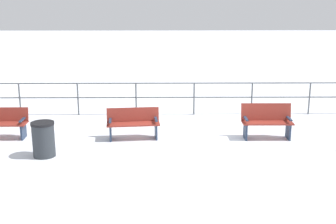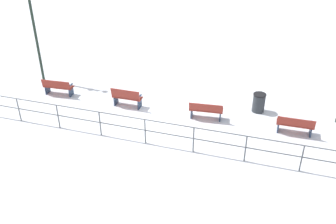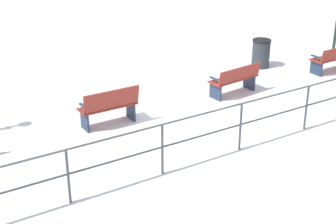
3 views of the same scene
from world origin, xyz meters
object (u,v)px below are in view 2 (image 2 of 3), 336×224
bench_nearest (295,125)px  bench_third (127,97)px  bench_second (206,110)px  bench_fourth (58,87)px  lamppost_middle (33,19)px  trash_bin (259,103)px

bench_nearest → bench_third: (0.09, 7.54, 0.06)m
bench_second → bench_fourth: (0.12, 7.54, 0.00)m
bench_third → bench_fourth: (0.12, 3.76, -0.05)m
bench_second → bench_third: bearing=84.3°
lamppost_middle → trash_bin: lamppost_middle is taller
bench_fourth → trash_bin: 9.78m
bench_fourth → trash_bin: trash_bin is taller
trash_bin → bench_fourth: bearing=97.6°
bench_second → lamppost_middle: lamppost_middle is taller
lamppost_middle → trash_bin: 11.85m
bench_fourth → bench_third: bearing=-96.1°
bench_nearest → lamppost_middle: size_ratio=0.30×
bench_nearest → trash_bin: trash_bin is taller
bench_nearest → trash_bin: 2.21m
bench_second → bench_fourth: bench_fourth is taller
bench_second → lamppost_middle: (1.47, 9.34, 2.89)m
lamppost_middle → trash_bin: (-0.05, -11.49, -2.89)m
bench_second → bench_fourth: size_ratio=0.99×
lamppost_middle → bench_nearest: bearing=-96.8°
bench_fourth → lamppost_middle: size_ratio=0.31×
bench_third → lamppost_middle: bearing=75.6°
bench_fourth → bench_second: bearing=-95.2°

